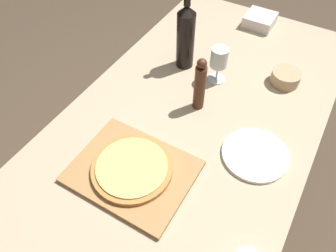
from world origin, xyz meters
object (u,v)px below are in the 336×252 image
(pizza, at_px, (132,168))
(wine_bottle, at_px, (186,36))
(wine_glass, at_px, (219,59))
(pepper_mill, at_px, (200,85))
(small_bowl, at_px, (285,78))

(pizza, relative_size, wine_bottle, 0.74)
(wine_glass, bearing_deg, wine_bottle, 173.63)
(pepper_mill, distance_m, wine_glass, 0.19)
(pepper_mill, relative_size, wine_glass, 1.48)
(pizza, distance_m, wine_bottle, 0.62)
(pepper_mill, height_order, wine_glass, pepper_mill)
(wine_bottle, relative_size, small_bowl, 3.01)
(wine_glass, height_order, small_bowl, wine_glass)
(wine_bottle, height_order, pepper_mill, wine_bottle)
(pizza, distance_m, small_bowl, 0.77)
(wine_bottle, distance_m, small_bowl, 0.46)
(pepper_mill, height_order, small_bowl, pepper_mill)
(wine_bottle, bearing_deg, wine_glass, -6.37)
(pizza, height_order, pepper_mill, pepper_mill)
(pepper_mill, distance_m, small_bowl, 0.41)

